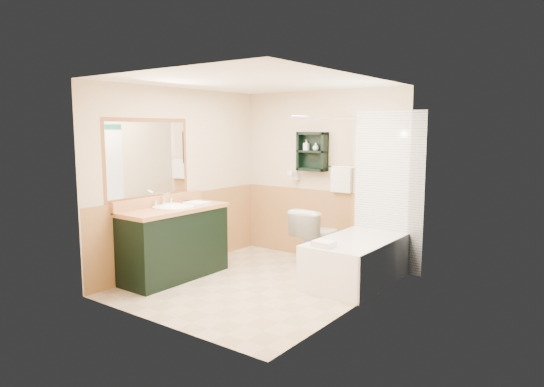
{
  "coord_description": "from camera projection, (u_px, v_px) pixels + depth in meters",
  "views": [
    {
      "loc": [
        3.52,
        -4.45,
        1.87
      ],
      "look_at": [
        0.08,
        0.2,
        1.09
      ],
      "focal_mm": 32.0,
      "sensor_mm": 36.0,
      "label": 1
    }
  ],
  "objects": [
    {
      "name": "vanity",
      "position": [
        175.0,
        243.0,
        6.07
      ],
      "size": [
        0.59,
        1.42,
        0.9
      ],
      "primitive_type": "cube",
      "color": "black",
      "rests_on": "ground"
    },
    {
      "name": "hair_dryer",
      "position": [
        295.0,
        175.0,
        7.08
      ],
      "size": [
        0.1,
        0.24,
        0.18
      ],
      "primitive_type": null,
      "color": "silver",
      "rests_on": "back_wall"
    },
    {
      "name": "soap_bottle_b",
      "position": [
        316.0,
        148.0,
        6.79
      ],
      "size": [
        0.11,
        0.13,
        0.08
      ],
      "primitive_type": "imported",
      "rotation": [
        0.0,
        0.0,
        -0.34
      ],
      "color": "white",
      "rests_on": "wall_shelf"
    },
    {
      "name": "ceiling",
      "position": [
        256.0,
        80.0,
        5.54
      ],
      "size": [
        2.6,
        3.0,
        0.04
      ],
      "primitive_type": "cube",
      "color": "white",
      "rests_on": "back_wall"
    },
    {
      "name": "mirror_frame",
      "position": [
        148.0,
        159.0,
        5.97
      ],
      "size": [
        1.3,
        1.3,
        1.0
      ],
      "primitive_type": null,
      "color": "brown",
      "rests_on": "left_wall"
    },
    {
      "name": "towel_bar",
      "position": [
        342.0,
        167.0,
        6.64
      ],
      "size": [
        0.4,
        0.06,
        0.4
      ],
      "primitive_type": null,
      "color": "white",
      "rests_on": "back_wall"
    },
    {
      "name": "wainscot_back",
      "position": [
        320.0,
        224.0,
        6.98
      ],
      "size": [
        2.58,
        2.58,
        1.0
      ],
      "primitive_type": null,
      "color": "tan",
      "rests_on": "back_wall"
    },
    {
      "name": "counter_towel",
      "position": [
        197.0,
        203.0,
        6.2
      ],
      "size": [
        0.29,
        0.23,
        0.04
      ],
      "primitive_type": "cube",
      "color": "white",
      "rests_on": "vanity"
    },
    {
      "name": "floor",
      "position": [
        257.0,
        284.0,
        5.86
      ],
      "size": [
        3.0,
        3.0,
        0.0
      ],
      "primitive_type": "plane",
      "color": "beige",
      "rests_on": "ground"
    },
    {
      "name": "tile_back",
      "position": [
        388.0,
        192.0,
        6.3
      ],
      "size": [
        0.95,
        0.95,
        2.1
      ],
      "primitive_type": null,
      "color": "white",
      "rests_on": "back_wall"
    },
    {
      "name": "right_wall",
      "position": [
        358.0,
        195.0,
        4.93
      ],
      "size": [
        0.04,
        3.0,
        2.4
      ],
      "primitive_type": "cube",
      "color": "#FCE8C5",
      "rests_on": "ground"
    },
    {
      "name": "soap_bottle_a",
      "position": [
        306.0,
        148.0,
        6.88
      ],
      "size": [
        0.08,
        0.16,
        0.07
      ],
      "primitive_type": "imported",
      "rotation": [
        0.0,
        0.0,
        0.09
      ],
      "color": "white",
      "rests_on": "wall_shelf"
    },
    {
      "name": "wall_shelf",
      "position": [
        312.0,
        151.0,
        6.84
      ],
      "size": [
        0.45,
        0.15,
        0.55
      ],
      "primitive_type": "cube",
      "color": "black",
      "rests_on": "back_wall"
    },
    {
      "name": "vanity_book",
      "position": [
        183.0,
        195.0,
        6.35
      ],
      "size": [
        0.15,
        0.1,
        0.22
      ],
      "primitive_type": "imported",
      "rotation": [
        0.0,
        0.0,
        0.52
      ],
      "color": "black",
      "rests_on": "vanity"
    },
    {
      "name": "mirror_glass",
      "position": [
        148.0,
        159.0,
        5.97
      ],
      "size": [
        1.2,
        1.2,
        0.9
      ],
      "primitive_type": null,
      "color": "white",
      "rests_on": "left_wall"
    },
    {
      "name": "tub_towel",
      "position": [
        324.0,
        244.0,
        5.49
      ],
      "size": [
        0.24,
        0.2,
        0.07
      ],
      "primitive_type": "cube",
      "color": "white",
      "rests_on": "bathtub"
    },
    {
      "name": "tile_accent",
      "position": [
        385.0,
        126.0,
        5.46
      ],
      "size": [
        1.5,
        1.5,
        0.1
      ],
      "primitive_type": null,
      "color": "#154C32",
      "rests_on": "right_wall"
    },
    {
      "name": "back_wall",
      "position": [
        322.0,
        176.0,
        6.92
      ],
      "size": [
        2.6,
        0.04,
        2.4
      ],
      "primitive_type": "cube",
      "color": "#FCE8C5",
      "rests_on": "ground"
    },
    {
      "name": "shower_curtain",
      "position": [
        334.0,
        186.0,
        6.14
      ],
      "size": [
        1.05,
        1.05,
        1.7
      ],
      "primitive_type": null,
      "color": "beige",
      "rests_on": "curtain_rod"
    },
    {
      "name": "tile_right",
      "position": [
        384.0,
        200.0,
        5.57
      ],
      "size": [
        1.5,
        1.5,
        2.1
      ],
      "primitive_type": null,
      "color": "white",
      "rests_on": "right_wall"
    },
    {
      "name": "toilet",
      "position": [
        318.0,
        237.0,
        6.68
      ],
      "size": [
        0.52,
        0.83,
        0.78
      ],
      "primitive_type": "imported",
      "rotation": [
        0.0,
        0.0,
        3.05
      ],
      "color": "white",
      "rests_on": "ground"
    },
    {
      "name": "curtain_rod",
      "position": [
        328.0,
        118.0,
        5.89
      ],
      "size": [
        0.03,
        1.6,
        0.03
      ],
      "primitive_type": "cylinder",
      "rotation": [
        1.57,
        0.0,
        0.0
      ],
      "color": "silver",
      "rests_on": "back_wall"
    },
    {
      "name": "bathtub",
      "position": [
        357.0,
        260.0,
        5.94
      ],
      "size": [
        0.8,
        1.5,
        0.54
      ],
      "primitive_type": "cube",
      "color": "white",
      "rests_on": "ground"
    },
    {
      "name": "left_wall",
      "position": [
        179.0,
        179.0,
        6.48
      ],
      "size": [
        0.04,
        3.0,
        2.4
      ],
      "primitive_type": "cube",
      "color": "#FCE8C5",
      "rests_on": "ground"
    },
    {
      "name": "wainscot_left",
      "position": [
        182.0,
        231.0,
        6.55
      ],
      "size": [
        2.98,
        2.98,
        1.0
      ],
      "primitive_type": null,
      "color": "tan",
      "rests_on": "left_wall"
    }
  ]
}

